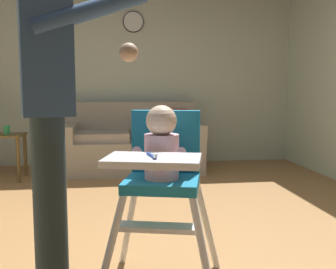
{
  "coord_description": "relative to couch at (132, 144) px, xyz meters",
  "views": [
    {
      "loc": [
        -0.3,
        -2.52,
        1.02
      ],
      "look_at": [
        -0.03,
        -0.47,
        0.78
      ],
      "focal_mm": 41.95,
      "sensor_mm": 36.0,
      "label": 1
    }
  ],
  "objects": [
    {
      "name": "wall_far",
      "position": [
        0.1,
        0.52,
        1.06
      ],
      "size": [
        5.13,
        0.06,
        2.78
      ],
      "primitive_type": "cube",
      "color": "beige",
      "rests_on": "ground"
    },
    {
      "name": "high_chair",
      "position": [
        0.03,
        -3.03,
        0.32
      ],
      "size": [
        0.73,
        0.82,
        0.95
      ],
      "rotation": [
        0.0,
        0.0,
        -1.82
      ],
      "color": "white",
      "rests_on": "ground"
    },
    {
      "name": "wall_clock",
      "position": [
        0.05,
        0.48,
        1.59
      ],
      "size": [
        0.28,
        0.04,
        0.28
      ],
      "color": "white"
    },
    {
      "name": "side_table",
      "position": [
        -1.44,
        -0.34,
        0.05
      ],
      "size": [
        0.4,
        0.4,
        0.52
      ],
      "color": "brown",
      "rests_on": "ground"
    },
    {
      "name": "adult_standing",
      "position": [
        -0.49,
        -3.15,
        0.61
      ],
      "size": [
        0.59,
        0.5,
        1.66
      ],
      "rotation": [
        0.0,
        0.0,
        0.24
      ],
      "color": "#283538",
      "rests_on": "ground"
    },
    {
      "name": "sippy_cup",
      "position": [
        -1.42,
        -0.34,
        0.24
      ],
      "size": [
        0.07,
        0.07,
        0.1
      ],
      "primitive_type": "cylinder",
      "color": "green",
      "rests_on": "side_table"
    },
    {
      "name": "couch",
      "position": [
        0.0,
        0.0,
        0.0
      ],
      "size": [
        1.74,
        0.86,
        0.86
      ],
      "rotation": [
        0.0,
        0.0,
        -1.57
      ],
      "color": "gray",
      "rests_on": "ground"
    },
    {
      "name": "ground",
      "position": [
        0.1,
        -2.42,
        -0.38
      ],
      "size": [
        5.93,
        7.41,
        0.1
      ],
      "primitive_type": "cube",
      "color": "#A47343"
    }
  ]
}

